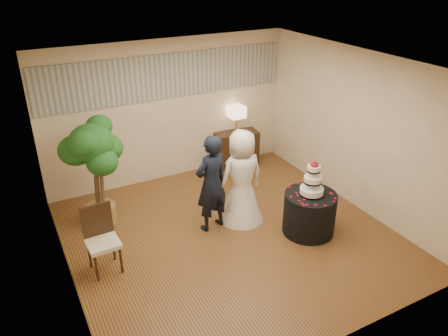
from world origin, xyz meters
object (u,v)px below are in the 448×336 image
wedding_cake (313,178)px  console (236,149)px  table_lamp (236,119)px  side_chair (103,241)px  groom (211,184)px  bride (242,177)px  ficus_tree (95,173)px  cake_table (309,213)px

wedding_cake → console: bearing=86.2°
table_lamp → wedding_cake: bearing=-93.8°
side_chair → table_lamp: bearing=30.2°
groom → bride: size_ratio=1.01×
ficus_tree → wedding_cake: bearing=-32.8°
groom → wedding_cake: size_ratio=2.81×
bride → wedding_cake: size_ratio=2.77×
cake_table → side_chair: 3.28m
side_chair → groom: bearing=6.0°
groom → wedding_cake: groom is taller
bride → cake_table: 1.27m
wedding_cake → table_lamp: (0.19, 2.77, 0.06)m
cake_table → side_chair: bearing=169.5°
groom → bride: groom is taller
groom → side_chair: (-1.87, -0.27, -0.33)m
table_lamp → side_chair: bearing=-147.5°
ficus_tree → side_chair: size_ratio=1.88×
ficus_tree → side_chair: bearing=-101.3°
cake_table → wedding_cake: wedding_cake is taller
groom → console: (1.54, 1.90, -0.45)m
groom → cake_table: (1.36, -0.87, -0.48)m
bride → side_chair: bride is taller
wedding_cake → groom: bearing=147.2°
ficus_tree → console: bearing=15.3°
cake_table → table_lamp: bearing=86.2°
bride → cake_table: (0.79, -0.87, -0.47)m
groom → console: bearing=-141.5°
bride → table_lamp: (0.97, 1.90, 0.24)m
cake_table → table_lamp: table_lamp is taller
side_chair → wedding_cake: bearing=-12.8°
cake_table → wedding_cake: bearing=90.0°
bride → wedding_cake: (0.79, -0.87, 0.18)m
cake_table → wedding_cake: size_ratio=1.43×
bride → ficus_tree: (-2.18, 1.04, 0.12)m
wedding_cake → ficus_tree: 3.53m
console → ficus_tree: size_ratio=0.49×
table_lamp → console: bearing=0.0°
groom → ficus_tree: (-1.61, 1.04, 0.11)m
cake_table → ficus_tree: bearing=147.2°
console → side_chair: side_chair is taller
cake_table → wedding_cake: 0.65m
wedding_cake → table_lamp: size_ratio=1.02×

